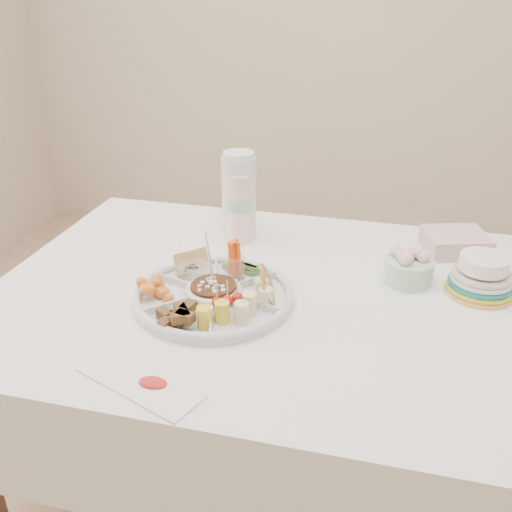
% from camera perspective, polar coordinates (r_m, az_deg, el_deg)
% --- Properties ---
extents(floor, '(4.00, 4.00, 0.00)m').
position_cam_1_polar(floor, '(1.92, 3.12, -23.72)').
color(floor, tan).
rests_on(floor, ground).
extents(wall_back, '(4.00, 0.02, 2.70)m').
position_cam_1_polar(wall_back, '(3.22, 11.42, 23.73)').
color(wall_back, beige).
rests_on(wall_back, ground).
extents(dining_table, '(1.52, 1.02, 0.76)m').
position_cam_1_polar(dining_table, '(1.65, 3.45, -15.22)').
color(dining_table, white).
rests_on(dining_table, floor).
extents(party_tray, '(0.46, 0.46, 0.04)m').
position_cam_1_polar(party_tray, '(1.38, -4.25, -3.72)').
color(party_tray, silver).
rests_on(party_tray, dining_table).
extents(bean_dip, '(0.13, 0.13, 0.04)m').
position_cam_1_polar(bean_dip, '(1.38, -4.26, -3.45)').
color(bean_dip, black).
rests_on(bean_dip, party_tray).
extents(tortillas, '(0.12, 0.12, 0.06)m').
position_cam_1_polar(tortillas, '(1.37, 1.17, -2.89)').
color(tortillas, '#A4673F').
rests_on(tortillas, party_tray).
extents(carrot_cucumber, '(0.12, 0.12, 0.09)m').
position_cam_1_polar(carrot_cucumber, '(1.46, -1.55, -0.07)').
color(carrot_cucumber, '#FF5713').
rests_on(carrot_cucumber, party_tray).
extents(pita_raisins, '(0.14, 0.14, 0.06)m').
position_cam_1_polar(pita_raisins, '(1.47, -6.61, -0.82)').
color(pita_raisins, tan).
rests_on(pita_raisins, party_tray).
extents(cherries, '(0.14, 0.14, 0.05)m').
position_cam_1_polar(cherries, '(1.39, -9.65, -3.26)').
color(cherries, orange).
rests_on(cherries, party_tray).
extents(granola_chunks, '(0.13, 0.13, 0.05)m').
position_cam_1_polar(granola_chunks, '(1.28, -7.41, -5.73)').
color(granola_chunks, brown).
rests_on(granola_chunks, party_tray).
extents(banana_tomato, '(0.13, 0.13, 0.09)m').
position_cam_1_polar(banana_tomato, '(1.26, -1.57, -4.82)').
color(banana_tomato, '#F8F68A').
rests_on(banana_tomato, party_tray).
extents(cup_stack, '(0.08, 0.08, 0.21)m').
position_cam_1_polar(cup_stack, '(1.66, -1.66, 4.96)').
color(cup_stack, '#D4F6C9').
rests_on(cup_stack, dining_table).
extents(thermos, '(0.11, 0.11, 0.26)m').
position_cam_1_polar(thermos, '(1.69, -1.72, 6.21)').
color(thermos, silver).
rests_on(thermos, dining_table).
extents(flower_bowl, '(0.13, 0.13, 0.09)m').
position_cam_1_polar(flower_bowl, '(1.50, 15.07, -0.91)').
color(flower_bowl, '#9BDEB1').
rests_on(flower_bowl, dining_table).
extents(napkin_stack, '(0.20, 0.19, 0.06)m').
position_cam_1_polar(napkin_stack, '(1.72, 19.31, 1.30)').
color(napkin_stack, beige).
rests_on(napkin_stack, dining_table).
extents(plate_stack, '(0.21, 0.21, 0.11)m').
position_cam_1_polar(plate_stack, '(1.50, 21.66, -1.69)').
color(plate_stack, '#E9E555').
rests_on(plate_stack, dining_table).
extents(placemat, '(0.28, 0.18, 0.01)m').
position_cam_1_polar(placemat, '(1.15, -11.66, -12.28)').
color(placemat, white).
rests_on(placemat, dining_table).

